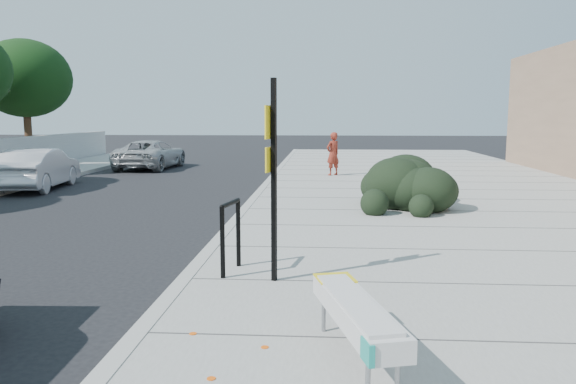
# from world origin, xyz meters

# --- Properties ---
(ground) EXTENTS (120.00, 120.00, 0.00)m
(ground) POSITION_xyz_m (0.00, 0.00, 0.00)
(ground) COLOR black
(ground) RESTS_ON ground
(sidewalk_near) EXTENTS (11.20, 50.00, 0.15)m
(sidewalk_near) POSITION_xyz_m (5.60, 5.00, 0.07)
(sidewalk_near) COLOR gray
(sidewalk_near) RESTS_ON ground
(curb_near) EXTENTS (0.22, 50.00, 0.17)m
(curb_near) POSITION_xyz_m (0.00, 5.00, 0.08)
(curb_near) COLOR #9E9E99
(curb_near) RESTS_ON ground
(tree_far_f) EXTENTS (4.40, 4.40, 6.07)m
(tree_far_f) POSITION_xyz_m (-12.50, 19.00, 4.19)
(tree_far_f) COLOR #332114
(tree_far_f) RESTS_ON ground
(bench) EXTENTS (0.85, 1.98, 0.58)m
(bench) POSITION_xyz_m (2.29, -2.51, 0.61)
(bench) COLOR gray
(bench) RESTS_ON sidewalk_near
(bike_rack) EXTENTS (0.19, 0.72, 1.06)m
(bike_rack) POSITION_xyz_m (0.61, 0.40, 0.79)
(bike_rack) COLOR black
(bike_rack) RESTS_ON sidewalk_near
(sign_post) EXTENTS (0.15, 0.31, 2.80)m
(sign_post) POSITION_xyz_m (1.27, 0.01, 1.73)
(sign_post) COLOR black
(sign_post) RESTS_ON sidewalk_near
(hedge) EXTENTS (3.00, 4.20, 1.42)m
(hedge) POSITION_xyz_m (4.00, 7.00, 0.86)
(hedge) COLOR black
(hedge) RESTS_ON sidewalk_near
(wagon_silver) EXTENTS (1.90, 4.28, 1.36)m
(wagon_silver) POSITION_xyz_m (-7.50, 10.33, 0.68)
(wagon_silver) COLOR silver
(wagon_silver) RESTS_ON ground
(suv_silver) EXTENTS (2.42, 4.82, 1.31)m
(suv_silver) POSITION_xyz_m (-6.00, 17.67, 0.65)
(suv_silver) COLOR #A3A7A9
(suv_silver) RESTS_ON ground
(pedestrian) EXTENTS (0.71, 0.69, 1.65)m
(pedestrian) POSITION_xyz_m (2.29, 13.92, 0.97)
(pedestrian) COLOR maroon
(pedestrian) RESTS_ON sidewalk_near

